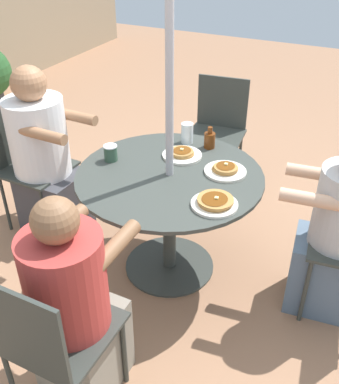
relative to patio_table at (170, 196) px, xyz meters
The scene contains 15 objects.
ground_plane 0.56m from the patio_table, ahead, with size 12.00×12.00×0.00m, color #9E7051.
patio_table is the anchor object (origin of this frame).
umbrella_pole 0.50m from the patio_table, ahead, with size 0.05×0.05×2.13m, color #ADADB2.
diner_north 0.96m from the patio_table, 83.45° to the right, with size 0.38×0.53×1.12m.
patio_chair_east 1.13m from the patio_table, ahead, with size 0.48×0.48×0.90m.
patio_chair_south 1.13m from the patio_table, 88.59° to the left, with size 0.44×0.44×0.90m.
diner_south 0.96m from the patio_table, 88.59° to the left, with size 0.40×0.57×1.21m.
patio_chair_west 1.13m from the patio_table, behind, with size 0.43×0.43×0.90m.
diner_west 0.96m from the patio_table, behind, with size 0.52×0.35×1.13m.
pancake_plate_a 0.37m from the patio_table, 61.38° to the right, with size 0.25×0.25×0.06m.
pancake_plate_b 0.28m from the patio_table, ahead, with size 0.25×0.25×0.05m.
pancake_plate_c 0.44m from the patio_table, 118.27° to the right, with size 0.25×0.25×0.05m.
syrup_bottle 0.47m from the patio_table, 11.35° to the right, with size 0.09×0.07×0.14m.
coffee_cup 0.44m from the patio_table, 91.10° to the left, with size 0.08×0.08×0.10m.
drinking_glass_a 0.48m from the patio_table, 10.22° to the left, with size 0.08×0.08×0.14m, color silver.
Camera 1 is at (-2.02, -0.99, 2.04)m, focal length 42.00 mm.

